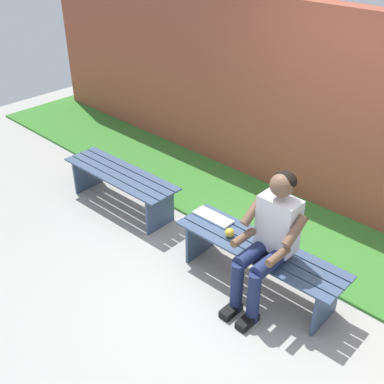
{
  "coord_description": "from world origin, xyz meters",
  "views": [
    {
      "loc": [
        -1.91,
        2.85,
        3.09
      ],
      "look_at": [
        0.69,
        0.15,
        0.8
      ],
      "focal_mm": 44.85,
      "sensor_mm": 36.0,
      "label": 1
    }
  ],
  "objects_px": {
    "person_seated": "(269,237)",
    "book_open": "(213,217)",
    "bench_near": "(258,257)",
    "bench_far": "(121,181)",
    "apple": "(230,233)"
  },
  "relations": [
    {
      "from": "bench_near",
      "to": "apple",
      "type": "xyz_separation_m",
      "value": [
        0.29,
        0.07,
        0.15
      ]
    },
    {
      "from": "bench_far",
      "to": "person_seated",
      "type": "relative_size",
      "value": 1.22
    },
    {
      "from": "bench_far",
      "to": "person_seated",
      "type": "distance_m",
      "value": 2.15
    },
    {
      "from": "person_seated",
      "to": "bench_far",
      "type": "bearing_deg",
      "value": -2.72
    },
    {
      "from": "person_seated",
      "to": "book_open",
      "type": "distance_m",
      "value": 0.8
    },
    {
      "from": "bench_far",
      "to": "book_open",
      "type": "relative_size",
      "value": 3.66
    },
    {
      "from": "bench_near",
      "to": "book_open",
      "type": "relative_size",
      "value": 3.96
    },
    {
      "from": "apple",
      "to": "bench_far",
      "type": "bearing_deg",
      "value": -2.23
    },
    {
      "from": "bench_near",
      "to": "person_seated",
      "type": "xyz_separation_m",
      "value": [
        -0.15,
        0.1,
        0.35
      ]
    },
    {
      "from": "person_seated",
      "to": "apple",
      "type": "relative_size",
      "value": 14.04
    },
    {
      "from": "bench_near",
      "to": "bench_far",
      "type": "xyz_separation_m",
      "value": [
        1.96,
        0.0,
        -0.0
      ]
    },
    {
      "from": "person_seated",
      "to": "book_open",
      "type": "relative_size",
      "value": 3.01
    },
    {
      "from": "bench_far",
      "to": "person_seated",
      "type": "xyz_separation_m",
      "value": [
        -2.11,
        0.1,
        0.35
      ]
    },
    {
      "from": "bench_far",
      "to": "bench_near",
      "type": "bearing_deg",
      "value": -180.0
    },
    {
      "from": "bench_near",
      "to": "apple",
      "type": "height_order",
      "value": "apple"
    }
  ]
}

